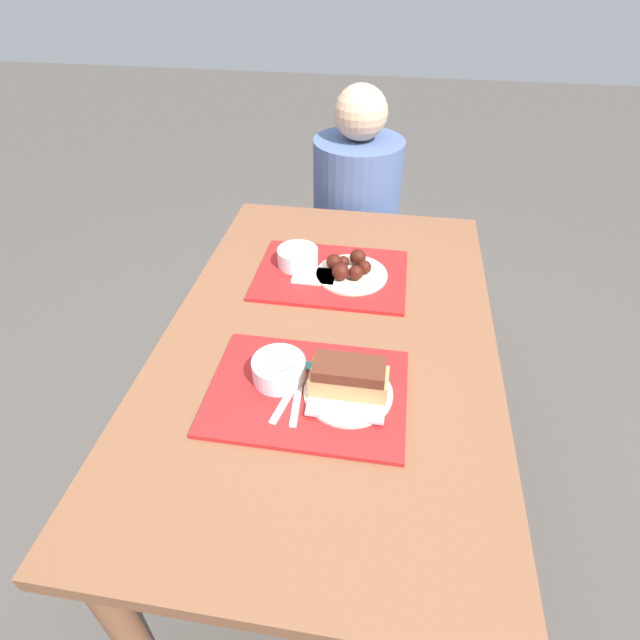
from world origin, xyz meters
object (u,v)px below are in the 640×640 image
at_px(bowl_coleslaw_near, 279,369).
at_px(tray_far, 331,275).
at_px(brisket_sandwich_plate, 349,382).
at_px(bowl_coleslaw_far, 298,256).
at_px(person_seated_across, 357,189).
at_px(tray_near, 308,392).
at_px(wings_plate_far, 350,269).

bearing_deg(bowl_coleslaw_near, tray_far, 82.61).
xyz_separation_m(brisket_sandwich_plate, bowl_coleslaw_far, (-0.22, 0.52, -0.01)).
relative_size(bowl_coleslaw_far, person_seated_across, 0.18).
height_order(tray_near, bowl_coleslaw_near, bowl_coleslaw_near).
xyz_separation_m(tray_near, tray_far, (-0.01, 0.49, 0.00)).
distance_m(brisket_sandwich_plate, wings_plate_far, 0.49).
height_order(tray_near, wings_plate_far, wings_plate_far).
bearing_deg(bowl_coleslaw_far, tray_near, -76.61).
xyz_separation_m(tray_far, bowl_coleslaw_far, (-0.11, 0.03, 0.04)).
bearing_deg(bowl_coleslaw_far, wings_plate_far, -10.25).
distance_m(tray_far, bowl_coleslaw_far, 0.12).
relative_size(bowl_coleslaw_near, person_seated_across, 0.18).
xyz_separation_m(tray_far, brisket_sandwich_plate, (0.11, -0.49, 0.04)).
height_order(bowl_coleslaw_near, person_seated_across, person_seated_across).
bearing_deg(tray_near, wings_plate_far, 85.07).
height_order(tray_far, wings_plate_far, wings_plate_far).
distance_m(tray_far, person_seated_across, 0.67).
xyz_separation_m(tray_far, wings_plate_far, (0.06, 0.00, 0.03)).
bearing_deg(brisket_sandwich_plate, person_seated_across, 94.69).
relative_size(tray_far, bowl_coleslaw_far, 3.62).
height_order(tray_near, bowl_coleslaw_far, bowl_coleslaw_far).
height_order(bowl_coleslaw_near, wings_plate_far, wings_plate_far).
bearing_deg(bowl_coleslaw_far, bowl_coleslaw_near, -84.07).
bearing_deg(person_seated_across, bowl_coleslaw_near, -93.68).
xyz_separation_m(tray_near, bowl_coleslaw_far, (-0.12, 0.52, 0.04)).
relative_size(brisket_sandwich_plate, person_seated_across, 0.30).
distance_m(brisket_sandwich_plate, bowl_coleslaw_far, 0.57).
height_order(bowl_coleslaw_near, bowl_coleslaw_far, same).
relative_size(wings_plate_far, person_seated_across, 0.32).
distance_m(tray_far, brisket_sandwich_plate, 0.50).
relative_size(tray_near, bowl_coleslaw_far, 3.62).
bearing_deg(tray_far, wings_plate_far, 1.67).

